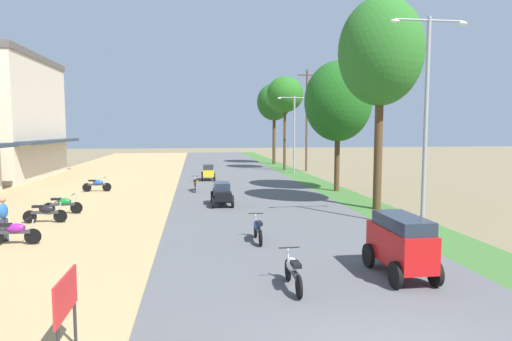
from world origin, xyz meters
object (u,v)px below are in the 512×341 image
Objects in this scene: median_tree_fourth at (274,102)px; motorbike_ahead_second at (293,269)px; parked_motorbike_nearest at (14,231)px; utility_pole_near at (307,119)px; parked_motorbike_third at (63,204)px; median_tree_third at (285,95)px; car_van_red at (401,242)px; motorbike_ahead_fourth at (195,183)px; median_tree_second at (338,101)px; streetlamp_near at (426,110)px; pedestrian_on_shoulder at (3,217)px; parked_motorbike_fourth at (97,184)px; motorbike_ahead_third at (258,228)px; median_tree_nearest at (381,53)px; street_signboard at (66,301)px; parked_motorbike_second at (46,212)px; streetlamp_mid at (294,128)px; car_hatchback_yellow at (208,172)px.

motorbike_ahead_second is at bearing -99.59° from median_tree_fourth.
utility_pole_near is at bearing 56.48° from parked_motorbike_nearest.
median_tree_third is (14.92, 20.60, 6.85)m from parked_motorbike_third.
motorbike_ahead_fourth is at bearing 107.44° from car_van_red.
median_tree_second is (15.32, 5.77, 5.28)m from parked_motorbike_third.
motorbike_ahead_fourth is (6.20, 12.51, 0.02)m from parked_motorbike_nearest.
streetlamp_near is at bearing -89.31° from median_tree_third.
motorbike_ahead_fourth is (-9.04, 12.15, -4.26)m from streetlamp_near.
pedestrian_on_shoulder reaches higher than motorbike_ahead_fourth.
parked_motorbike_fourth is 16.32m from motorbike_ahead_third.
parked_motorbike_third and parked_motorbike_fourth have the same top height.
parked_motorbike_third is 0.17× the size of median_tree_nearest.
parked_motorbike_third is at bearing 106.01° from street_signboard.
median_tree_nearest is 11.43m from motorbike_ahead_third.
median_tree_third is at bearing 56.30° from parked_motorbike_second.
median_tree_second is 12.17m from streetlamp_mid.
street_signboard reaches higher than parked_motorbike_third.
street_signboard is at bearing -157.10° from car_van_red.
parked_motorbike_nearest is 1.20× the size of street_signboard.
parked_motorbike_fourth is at bearing 139.92° from streetlamp_near.
median_tree_nearest is at bearing -90.02° from median_tree_fourth.
streetlamp_near reaches higher than car_hatchback_yellow.
car_hatchback_yellow is (-7.70, -7.69, -6.65)m from median_tree_third.
streetlamp_near is 7.44m from car_van_red.
utility_pole_near is at bearing 49.65° from parked_motorbike_third.
motorbike_ahead_fourth is at bearing 173.17° from median_tree_second.
streetlamp_near is (15.24, 0.37, 4.28)m from parked_motorbike_nearest.
parked_motorbike_second is at bearing -175.48° from median_tree_nearest.
pedestrian_on_shoulder is 30.83m from utility_pole_near.
parked_motorbike_fourth is 0.22× the size of streetlamp_near.
car_hatchback_yellow is at bearing 36.27° from parked_motorbike_fourth.
streetlamp_near is (15.38, -3.28, 4.28)m from parked_motorbike_second.
parked_motorbike_third is 1.20× the size of street_signboard.
motorbike_ahead_third is at bearing 59.40° from street_signboard.
car_van_red reaches higher than parked_motorbike_nearest.
car_van_red reaches higher than parked_motorbike_third.
car_hatchback_yellow reaches higher than motorbike_ahead_fourth.
streetlamp_mid is 25.41m from motorbike_ahead_third.
motorbike_ahead_second is 1.00× the size of motorbike_ahead_fourth.
car_van_red is at bearing -24.17° from pedestrian_on_shoulder.
streetlamp_mid reaches higher than parked_motorbike_nearest.
median_tree_nearest reaches higher than utility_pole_near.
median_tree_second is 4.64× the size of motorbike_ahead_second.
street_signboard is at bearing -96.10° from motorbike_ahead_fourth.
car_van_red is at bearing -57.17° from parked_motorbike_fourth.
median_tree_second is at bearing 34.38° from pedestrian_on_shoulder.
motorbike_ahead_second reaches higher than parked_motorbike_third.
motorbike_ahead_fourth is at bearing 139.84° from median_tree_nearest.
motorbike_ahead_fourth reaches higher than parked_motorbike_third.
median_tree_second is 1.00× the size of streetlamp_near.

